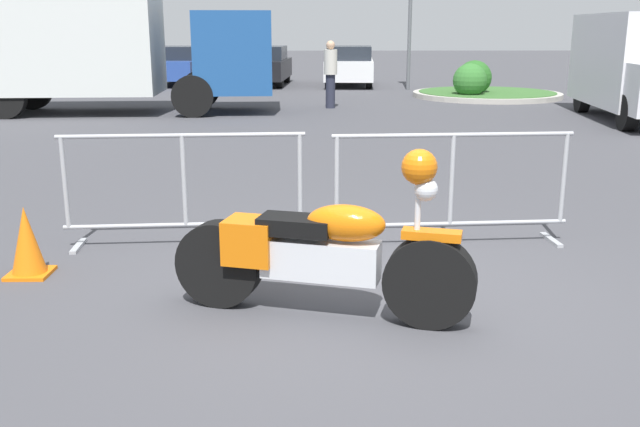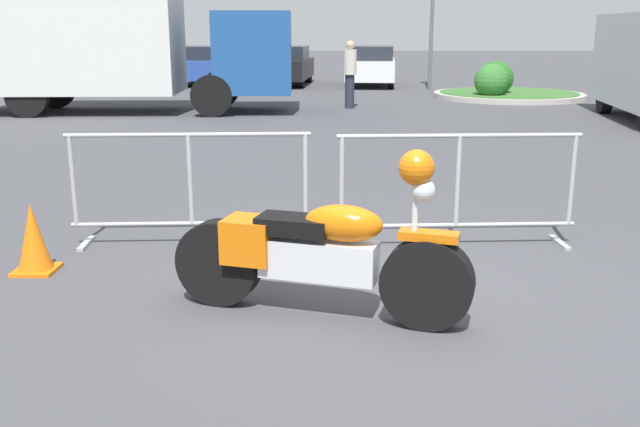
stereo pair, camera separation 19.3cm
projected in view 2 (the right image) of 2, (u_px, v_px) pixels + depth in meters
The scene contains 13 objects.
ground_plane at pixel (376, 300), 5.42m from camera, with size 120.00×120.00×0.00m, color #424247.
motorcycle at pixel (319, 252), 5.03m from camera, with size 2.15×0.76×1.24m.
crowd_barrier_near at pixel (190, 187), 6.70m from camera, with size 2.27×0.59×1.07m.
crowd_barrier_far at pixel (457, 188), 6.64m from camera, with size 2.27×0.59×1.07m.
box_truck at pixel (111, 44), 17.01m from camera, with size 7.81×2.64×2.98m.
parked_car_green at pixel (30, 64), 25.43m from camera, with size 1.99×4.34×1.44m.
parked_car_silver at pixel (121, 63), 26.04m from camera, with size 2.04×4.44×1.47m.
parked_car_blue at pixel (203, 65), 25.87m from camera, with size 1.88×4.10×1.36m.
parked_car_black at pixel (286, 65), 25.46m from camera, with size 1.90×4.13×1.37m.
parked_car_white at pixel (371, 66), 25.16m from camera, with size 1.91×4.15×1.38m.
pedestrian at pixel (350, 72), 18.06m from camera, with size 0.44×0.44×1.69m.
planter_island at pixel (503, 89), 20.80m from camera, with size 4.36×4.36×1.08m.
traffic_cone at pixel (33, 239), 5.98m from camera, with size 0.34×0.34×0.59m.
Camera 2 is at (-0.31, -5.08, 2.01)m, focal length 40.00 mm.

